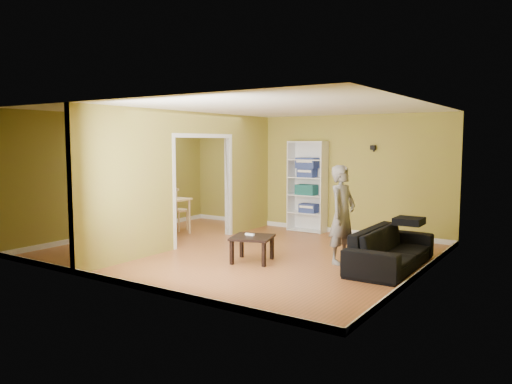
# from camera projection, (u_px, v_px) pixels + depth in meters

# --- Properties ---
(room_shell) EXTENTS (6.50, 6.50, 6.50)m
(room_shell) POSITION_uv_depth(u_px,v_px,m) (241.00, 181.00, 9.09)
(room_shell) COLOR #A45A32
(room_shell) RESTS_ON ground
(partition) EXTENTS (0.22, 5.50, 2.60)m
(partition) POSITION_uv_depth(u_px,v_px,m) (191.00, 179.00, 9.75)
(partition) COLOR olive
(partition) RESTS_ON ground
(wall_speaker) EXTENTS (0.10, 0.10, 0.10)m
(wall_speaker) POSITION_uv_depth(u_px,v_px,m) (373.00, 148.00, 10.44)
(wall_speaker) COLOR black
(wall_speaker) RESTS_ON room_shell
(sofa) EXTENTS (2.18, 0.95, 0.82)m
(sofa) POSITION_uv_depth(u_px,v_px,m) (391.00, 242.00, 7.99)
(sofa) COLOR black
(sofa) RESTS_ON ground
(person) EXTENTS (0.75, 0.61, 1.92)m
(person) POSITION_uv_depth(u_px,v_px,m) (342.00, 206.00, 8.25)
(person) COLOR slate
(person) RESTS_ON ground
(bookshelf) EXTENTS (0.86, 0.38, 2.04)m
(bookshelf) POSITION_uv_depth(u_px,v_px,m) (308.00, 186.00, 11.26)
(bookshelf) COLOR white
(bookshelf) RESTS_ON ground
(paper_box_navy_a) EXTENTS (0.39, 0.25, 0.20)m
(paper_box_navy_a) POSITION_uv_depth(u_px,v_px,m) (309.00, 208.00, 11.25)
(paper_box_navy_a) COLOR navy
(paper_box_navy_a) RESTS_ON bookshelf
(paper_box_teal) EXTENTS (0.45, 0.30, 0.23)m
(paper_box_teal) POSITION_uv_depth(u_px,v_px,m) (307.00, 190.00, 11.24)
(paper_box_teal) COLOR #0C563F
(paper_box_teal) RESTS_ON bookshelf
(paper_box_navy_b) EXTENTS (0.39, 0.26, 0.20)m
(paper_box_navy_b) POSITION_uv_depth(u_px,v_px,m) (307.00, 173.00, 11.20)
(paper_box_navy_b) COLOR #0D1E49
(paper_box_navy_b) RESTS_ON bookshelf
(paper_box_navy_c) EXTENTS (0.46, 0.30, 0.24)m
(paper_box_navy_c) POSITION_uv_depth(u_px,v_px,m) (307.00, 161.00, 11.17)
(paper_box_navy_c) COLOR navy
(paper_box_navy_c) RESTS_ON bookshelf
(coffee_table) EXTENTS (0.66, 0.66, 0.44)m
(coffee_table) POSITION_uv_depth(u_px,v_px,m) (252.00, 240.00, 8.39)
(coffee_table) COLOR black
(coffee_table) RESTS_ON ground
(game_controller) EXTENTS (0.17, 0.04, 0.03)m
(game_controller) POSITION_uv_depth(u_px,v_px,m) (250.00, 234.00, 8.46)
(game_controller) COLOR white
(game_controller) RESTS_ON coffee_table
(dining_table) EXTENTS (1.27, 0.84, 0.79)m
(dining_table) POSITION_uv_depth(u_px,v_px,m) (158.00, 202.00, 10.94)
(dining_table) COLOR #E6C274
(dining_table) RESTS_ON ground
(chair_left) EXTENTS (0.57, 0.57, 1.04)m
(chair_left) POSITION_uv_depth(u_px,v_px,m) (134.00, 208.00, 11.31)
(chair_left) COLOR #D4BA78
(chair_left) RESTS_ON ground
(chair_near) EXTENTS (0.50, 0.50, 0.95)m
(chair_near) POSITION_uv_depth(u_px,v_px,m) (141.00, 215.00, 10.52)
(chair_near) COLOR tan
(chair_near) RESTS_ON ground
(chair_far) EXTENTS (0.50, 0.50, 0.99)m
(chair_far) POSITION_uv_depth(u_px,v_px,m) (177.00, 209.00, 11.37)
(chair_far) COLOR tan
(chair_far) RESTS_ON ground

